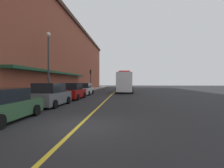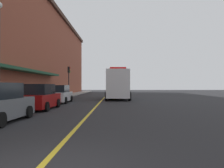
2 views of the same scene
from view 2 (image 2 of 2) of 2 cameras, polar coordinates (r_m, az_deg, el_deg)
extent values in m
plane|color=#232326|center=(29.47, -2.18, -3.65)|extent=(112.00, 112.00, 0.00)
cube|color=gray|center=(30.43, -13.93, -3.39)|extent=(2.40, 70.00, 0.15)
cube|color=gold|center=(29.47, -2.18, -3.64)|extent=(0.16, 70.00, 0.01)
cube|color=brown|center=(32.26, -26.11, 8.77)|extent=(11.00, 64.00, 13.58)
cube|color=#19472D|center=(22.09, -21.55, 3.31)|extent=(1.20, 22.40, 0.24)
cylinder|color=black|center=(12.78, -19.97, -6.53)|extent=(0.24, 0.65, 0.64)
cylinder|color=black|center=(10.30, -25.93, -8.02)|extent=(0.24, 0.65, 0.64)
cube|color=maroon|center=(17.21, -17.54, -3.92)|extent=(1.92, 4.61, 0.89)
cube|color=black|center=(16.96, -17.79, -1.22)|extent=(1.71, 2.54, 0.73)
cylinder|color=black|center=(18.89, -18.88, -4.52)|extent=(0.23, 0.64, 0.64)
cylinder|color=black|center=(18.32, -13.28, -4.66)|extent=(0.23, 0.64, 0.64)
cylinder|color=black|center=(16.25, -22.37, -5.19)|extent=(0.23, 0.64, 0.64)
cylinder|color=black|center=(15.59, -15.93, -5.41)|extent=(0.23, 0.64, 0.64)
cube|color=silver|center=(23.28, -13.02, -3.04)|extent=(1.97, 4.92, 0.85)
cube|color=black|center=(23.02, -13.16, -1.13)|extent=(1.74, 2.72, 0.70)
cylinder|color=black|center=(24.98, -14.38, -3.50)|extent=(0.23, 0.64, 0.64)
cylinder|color=black|center=(24.59, -10.10, -3.55)|extent=(0.23, 0.64, 0.64)
cylinder|color=black|center=(22.06, -16.29, -3.92)|extent=(0.23, 0.64, 0.64)
cylinder|color=black|center=(21.62, -11.46, -4.00)|extent=(0.23, 0.64, 0.64)
cube|color=silver|center=(25.30, 1.50, 0.08)|extent=(2.58, 2.41, 3.17)
cube|color=silver|center=(29.71, 1.52, -0.23)|extent=(2.63, 5.81, 2.92)
cube|color=red|center=(25.37, 1.50, 3.93)|extent=(1.79, 0.62, 0.24)
cylinder|color=black|center=(25.44, 4.40, -3.04)|extent=(0.31, 1.00, 1.00)
cylinder|color=black|center=(25.45, -1.41, -3.05)|extent=(0.31, 1.00, 1.00)
cylinder|color=black|center=(29.04, 4.06, -2.71)|extent=(0.31, 1.00, 1.00)
cylinder|color=black|center=(29.05, -1.03, -2.71)|extent=(0.31, 1.00, 1.00)
cylinder|color=black|center=(31.37, 3.88, -2.53)|extent=(0.31, 1.00, 1.00)
cylinder|color=black|center=(31.38, -0.83, -2.53)|extent=(0.31, 1.00, 1.00)
cylinder|color=#4C4C51|center=(17.32, -22.70, -3.71)|extent=(0.07, 0.07, 1.05)
cube|color=black|center=(17.29, -22.70, -1.51)|extent=(0.14, 0.18, 0.28)
cylinder|color=#4C4C51|center=(20.23, -19.14, -3.23)|extent=(0.07, 0.07, 1.05)
cube|color=black|center=(20.21, -19.14, -1.35)|extent=(0.14, 0.18, 0.28)
cylinder|color=#232326|center=(34.23, -10.70, -0.08)|extent=(0.14, 0.14, 3.40)
cube|color=black|center=(34.31, -10.69, 3.51)|extent=(0.28, 0.36, 0.90)
sphere|color=red|center=(34.30, -10.43, 4.01)|extent=(0.16, 0.16, 0.16)
sphere|color=gold|center=(34.28, -10.43, 3.51)|extent=(0.16, 0.16, 0.16)
sphere|color=green|center=(34.26, -10.43, 3.01)|extent=(0.16, 0.16, 0.16)
camera|label=1|loc=(3.34, 172.29, 4.70)|focal=28.40mm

